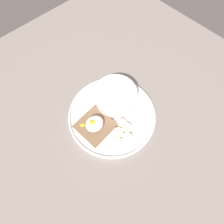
# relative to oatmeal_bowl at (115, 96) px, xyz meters

# --- Properties ---
(ground_plane) EXTENTS (1.20, 1.20, 0.02)m
(ground_plane) POSITION_rel_oatmeal_bowl_xyz_m (0.04, 0.03, -0.05)
(ground_plane) COLOR gray
(ground_plane) RESTS_ON ground
(plate) EXTENTS (0.30, 0.30, 0.02)m
(plate) POSITION_rel_oatmeal_bowl_xyz_m (0.04, 0.03, -0.03)
(plate) COLOR white
(plate) RESTS_ON ground_plane
(oatmeal_bowl) EXTENTS (0.14, 0.14, 0.06)m
(oatmeal_bowl) POSITION_rel_oatmeal_bowl_xyz_m (0.00, 0.00, 0.00)
(oatmeal_bowl) COLOR white
(oatmeal_bowl) RESTS_ON plate
(toast_slice) EXTENTS (0.11, 0.11, 0.01)m
(toast_slice) POSITION_rel_oatmeal_bowl_xyz_m (0.11, 0.02, -0.02)
(toast_slice) COLOR #7F6044
(toast_slice) RESTS_ON plate
(poached_egg) EXTENTS (0.07, 0.06, 0.03)m
(poached_egg) POSITION_rel_oatmeal_bowl_xyz_m (0.12, 0.02, -0.00)
(poached_egg) COLOR white
(poached_egg) RESTS_ON toast_slice
(banana_slice_front) EXTENTS (0.04, 0.04, 0.02)m
(banana_slice_front) POSITION_rel_oatmeal_bowl_xyz_m (0.04, 0.10, -0.02)
(banana_slice_front) COLOR beige
(banana_slice_front) RESTS_ON plate
(banana_slice_left) EXTENTS (0.04, 0.04, 0.02)m
(banana_slice_left) POSITION_rel_oatmeal_bowl_xyz_m (0.07, 0.12, -0.02)
(banana_slice_left) COLOR #F4EBBE
(banana_slice_left) RESTS_ON plate
(banana_slice_back) EXTENTS (0.05, 0.05, 0.01)m
(banana_slice_back) POSITION_rel_oatmeal_bowl_xyz_m (0.04, 0.08, -0.03)
(banana_slice_back) COLOR beige
(banana_slice_back) RESTS_ON plate
(banana_slice_right) EXTENTS (0.04, 0.04, 0.02)m
(banana_slice_right) POSITION_rel_oatmeal_bowl_xyz_m (0.08, 0.09, -0.02)
(banana_slice_right) COLOR beige
(banana_slice_right) RESTS_ON plate
(banana_slice_inner) EXTENTS (0.04, 0.03, 0.02)m
(banana_slice_inner) POSITION_rel_oatmeal_bowl_xyz_m (0.10, 0.11, -0.02)
(banana_slice_inner) COLOR beige
(banana_slice_inner) RESTS_ON plate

